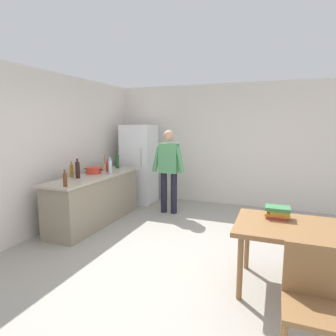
{
  "coord_description": "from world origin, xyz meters",
  "views": [
    {
      "loc": [
        1.1,
        -3.5,
        1.82
      ],
      "look_at": [
        -0.77,
        1.33,
        1.02
      ],
      "focal_mm": 30.55,
      "sensor_mm": 36.0,
      "label": 1
    }
  ],
  "objects_px": {
    "chair": "(312,297)",
    "book_stack": "(278,212)",
    "refrigerator": "(139,164)",
    "person": "(169,166)",
    "utensil_jar": "(104,166)",
    "bottle_sauce_red": "(108,167)",
    "dining_table": "(303,234)",
    "bottle_wine_green": "(117,161)",
    "bottle_beer_brown": "(65,180)",
    "cooking_pot": "(94,170)",
    "bottle_water_clear": "(110,166)",
    "bottle_wine_dark": "(78,170)",
    "bottle_oil_amber": "(72,171)"
  },
  "relations": [
    {
      "from": "bottle_beer_brown",
      "to": "utensil_jar",
      "type": "bearing_deg",
      "value": 102.63
    },
    {
      "from": "refrigerator",
      "to": "bottle_sauce_red",
      "type": "distance_m",
      "value": 1.19
    },
    {
      "from": "refrigerator",
      "to": "book_stack",
      "type": "relative_size",
      "value": 6.65
    },
    {
      "from": "refrigerator",
      "to": "utensil_jar",
      "type": "bearing_deg",
      "value": -103.96
    },
    {
      "from": "person",
      "to": "bottle_wine_dark",
      "type": "distance_m",
      "value": 1.81
    },
    {
      "from": "bottle_sauce_red",
      "to": "book_stack",
      "type": "height_order",
      "value": "bottle_sauce_red"
    },
    {
      "from": "bottle_beer_brown",
      "to": "bottle_wine_dark",
      "type": "height_order",
      "value": "bottle_wine_dark"
    },
    {
      "from": "refrigerator",
      "to": "utensil_jar",
      "type": "distance_m",
      "value": 1.08
    },
    {
      "from": "bottle_oil_amber",
      "to": "bottle_sauce_red",
      "type": "bearing_deg",
      "value": 71.5
    },
    {
      "from": "person",
      "to": "cooking_pot",
      "type": "bearing_deg",
      "value": -141.63
    },
    {
      "from": "bottle_sauce_red",
      "to": "bottle_water_clear",
      "type": "height_order",
      "value": "bottle_water_clear"
    },
    {
      "from": "dining_table",
      "to": "bottle_beer_brown",
      "type": "height_order",
      "value": "bottle_beer_brown"
    },
    {
      "from": "chair",
      "to": "bottle_sauce_red",
      "type": "distance_m",
      "value": 4.23
    },
    {
      "from": "bottle_beer_brown",
      "to": "book_stack",
      "type": "height_order",
      "value": "bottle_beer_brown"
    },
    {
      "from": "cooking_pot",
      "to": "bottle_oil_amber",
      "type": "relative_size",
      "value": 1.43
    },
    {
      "from": "refrigerator",
      "to": "person",
      "type": "relative_size",
      "value": 1.06
    },
    {
      "from": "utensil_jar",
      "to": "bottle_sauce_red",
      "type": "distance_m",
      "value": 0.22
    },
    {
      "from": "bottle_wine_green",
      "to": "person",
      "type": "bearing_deg",
      "value": 9.65
    },
    {
      "from": "bottle_wine_green",
      "to": "bottle_sauce_red",
      "type": "xyz_separation_m",
      "value": [
        0.05,
        -0.44,
        -0.05
      ]
    },
    {
      "from": "chair",
      "to": "book_stack",
      "type": "height_order",
      "value": "chair"
    },
    {
      "from": "dining_table",
      "to": "bottle_wine_green",
      "type": "relative_size",
      "value": 4.12
    },
    {
      "from": "bottle_wine_green",
      "to": "bottle_wine_dark",
      "type": "xyz_separation_m",
      "value": [
        -0.04,
        -1.23,
        0.0
      ]
    },
    {
      "from": "dining_table",
      "to": "bottle_oil_amber",
      "type": "bearing_deg",
      "value": 168.0
    },
    {
      "from": "utensil_jar",
      "to": "bottle_wine_green",
      "type": "height_order",
      "value": "bottle_wine_green"
    },
    {
      "from": "dining_table",
      "to": "bottle_wine_green",
      "type": "xyz_separation_m",
      "value": [
        -3.44,
        1.96,
        0.37
      ]
    },
    {
      "from": "cooking_pot",
      "to": "bottle_water_clear",
      "type": "xyz_separation_m",
      "value": [
        0.26,
        0.16,
        0.07
      ]
    },
    {
      "from": "bottle_beer_brown",
      "to": "bottle_wine_dark",
      "type": "bearing_deg",
      "value": 112.99
    },
    {
      "from": "chair",
      "to": "bottle_wine_dark",
      "type": "height_order",
      "value": "bottle_wine_dark"
    },
    {
      "from": "bottle_sauce_red",
      "to": "bottle_wine_green",
      "type": "bearing_deg",
      "value": 96.55
    },
    {
      "from": "book_stack",
      "to": "utensil_jar",
      "type": "bearing_deg",
      "value": 156.17
    },
    {
      "from": "bottle_sauce_red",
      "to": "bottle_beer_brown",
      "type": "bearing_deg",
      "value": -83.1
    },
    {
      "from": "cooking_pot",
      "to": "utensil_jar",
      "type": "xyz_separation_m",
      "value": [
        -0.05,
        0.42,
        0.02
      ]
    },
    {
      "from": "dining_table",
      "to": "bottle_wine_green",
      "type": "bearing_deg",
      "value": 150.3
    },
    {
      "from": "person",
      "to": "bottle_wine_green",
      "type": "height_order",
      "value": "person"
    },
    {
      "from": "bottle_oil_amber",
      "to": "chair",
      "type": "bearing_deg",
      "value": -25.59
    },
    {
      "from": "person",
      "to": "bottle_water_clear",
      "type": "xyz_separation_m",
      "value": [
        -0.9,
        -0.76,
        0.05
      ]
    },
    {
      "from": "bottle_sauce_red",
      "to": "bottle_water_clear",
      "type": "distance_m",
      "value": 0.19
    },
    {
      "from": "chair",
      "to": "bottle_water_clear",
      "type": "xyz_separation_m",
      "value": [
        -3.25,
        2.35,
        0.49
      ]
    },
    {
      "from": "bottle_wine_green",
      "to": "book_stack",
      "type": "bearing_deg",
      "value": -29.11
    },
    {
      "from": "person",
      "to": "bottle_wine_dark",
      "type": "height_order",
      "value": "person"
    },
    {
      "from": "bottle_water_clear",
      "to": "bottle_wine_green",
      "type": "bearing_deg",
      "value": 108.4
    },
    {
      "from": "person",
      "to": "bottle_sauce_red",
      "type": "bearing_deg",
      "value": -148.75
    },
    {
      "from": "bottle_beer_brown",
      "to": "dining_table",
      "type": "bearing_deg",
      "value": -2.15
    },
    {
      "from": "utensil_jar",
      "to": "bottle_water_clear",
      "type": "distance_m",
      "value": 0.41
    },
    {
      "from": "bottle_sauce_red",
      "to": "dining_table",
      "type": "bearing_deg",
      "value": -24.12
    },
    {
      "from": "refrigerator",
      "to": "bottle_wine_dark",
      "type": "bearing_deg",
      "value": -95.22
    },
    {
      "from": "person",
      "to": "utensil_jar",
      "type": "relative_size",
      "value": 5.31
    },
    {
      "from": "refrigerator",
      "to": "dining_table",
      "type": "relative_size",
      "value": 1.29
    },
    {
      "from": "utensil_jar",
      "to": "bottle_oil_amber",
      "type": "bearing_deg",
      "value": -94.91
    },
    {
      "from": "bottle_wine_dark",
      "to": "bottle_wine_green",
      "type": "bearing_deg",
      "value": 88.09
    }
  ]
}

